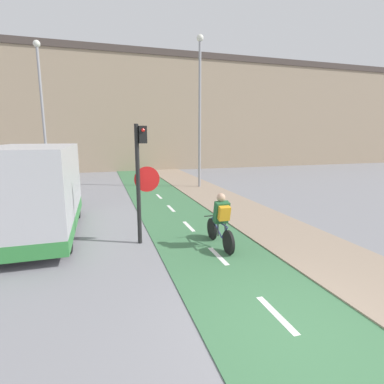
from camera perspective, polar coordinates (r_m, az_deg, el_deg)
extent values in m
plane|color=gray|center=(5.08, 19.08, -24.32)|extent=(120.00, 120.00, 0.00)
cube|color=#3D7047|center=(5.07, 19.08, -24.23)|extent=(2.66, 60.00, 0.02)
cube|color=white|center=(5.40, 15.76, -21.51)|extent=(0.12, 1.10, 0.00)
cube|color=white|center=(7.38, 5.02, -12.04)|extent=(0.12, 1.10, 0.00)
cube|color=white|center=(9.60, -0.62, -6.55)|extent=(0.12, 1.10, 0.00)
cube|color=white|center=(11.93, -4.03, -3.13)|extent=(0.12, 1.10, 0.00)
cube|color=white|center=(14.32, -6.31, -0.83)|extent=(0.12, 1.10, 0.00)
cube|color=gray|center=(27.51, -12.00, 13.99)|extent=(60.00, 5.00, 9.12)
cube|color=#473D38|center=(28.22, -12.42, 23.78)|extent=(60.00, 5.20, 0.50)
cylinder|color=black|center=(7.96, -10.21, 1.22)|extent=(0.11, 0.11, 3.16)
cube|color=black|center=(7.87, -9.39, 10.73)|extent=(0.20, 0.20, 0.44)
sphere|color=red|center=(7.76, -9.30, 11.55)|extent=(0.09, 0.09, 0.09)
cone|color=red|center=(7.96, -8.56, 2.42)|extent=(0.67, 0.01, 0.67)
cone|color=silver|center=(7.96, -8.57, 2.43)|extent=(0.60, 0.02, 0.60)
cylinder|color=gray|center=(18.65, -26.45, 12.29)|extent=(0.14, 0.14, 7.48)
sphere|color=silver|center=(19.22, -27.49, 23.79)|extent=(0.36, 0.36, 0.36)
cylinder|color=gray|center=(16.68, 1.47, 14.11)|extent=(0.14, 0.14, 7.72)
sphere|color=silver|center=(17.38, 1.54, 27.28)|extent=(0.36, 0.36, 0.36)
cylinder|color=black|center=(7.45, 6.97, -9.53)|extent=(0.07, 0.60, 0.60)
cylinder|color=black|center=(8.44, 3.82, -7.02)|extent=(0.07, 0.60, 0.60)
cylinder|color=navy|center=(8.08, 4.73, -6.67)|extent=(0.04, 0.72, 0.38)
cylinder|color=navy|center=(7.62, 6.21, -7.68)|extent=(0.04, 0.38, 0.40)
cylinder|color=navy|center=(7.87, 5.22, -5.73)|extent=(0.04, 1.05, 0.07)
cylinder|color=navy|center=(7.64, 6.30, -9.06)|extent=(0.04, 0.43, 0.05)
cylinder|color=black|center=(8.34, 3.85, -4.53)|extent=(0.46, 0.03, 0.03)
cube|color=#235B33|center=(7.68, 5.62, -3.87)|extent=(0.36, 0.31, 0.59)
sphere|color=tan|center=(7.63, 5.55, -1.04)|extent=(0.22, 0.22, 0.22)
cylinder|color=#232328|center=(7.73, 4.97, -6.99)|extent=(0.04, 0.07, 0.38)
cylinder|color=#232328|center=(7.81, 6.34, -6.84)|extent=(0.04, 0.07, 0.38)
cube|color=orange|center=(7.52, 6.15, -4.05)|extent=(0.28, 0.23, 0.39)
cube|color=#B7B7BC|center=(9.60, -27.93, 0.74)|extent=(2.16, 5.19, 2.34)
cube|color=#33843D|center=(9.80, -27.43, -4.97)|extent=(2.17, 5.20, 0.36)
cube|color=black|center=(12.08, -25.89, 4.67)|extent=(1.94, 0.04, 0.70)
cylinder|color=black|center=(11.63, -30.67, -3.33)|extent=(0.18, 0.70, 0.70)
cylinder|color=black|center=(11.32, -21.08, -2.89)|extent=(0.18, 0.70, 0.70)
cylinder|color=black|center=(8.08, -22.62, -8.32)|extent=(0.18, 0.70, 0.70)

